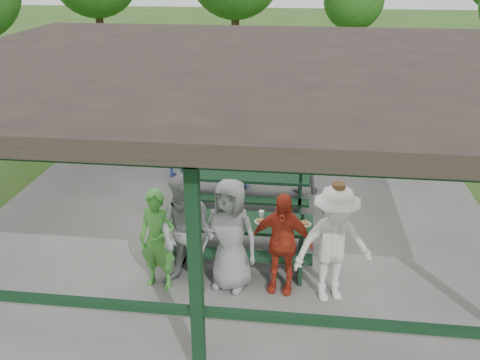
# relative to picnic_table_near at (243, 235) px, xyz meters

# --- Properties ---
(ground) EXTENTS (90.00, 90.00, 0.00)m
(ground) POSITION_rel_picnic_table_near_xyz_m (-0.25, 1.20, -0.57)
(ground) COLOR #2F591B
(ground) RESTS_ON ground
(concrete_slab) EXTENTS (10.00, 8.00, 0.10)m
(concrete_slab) POSITION_rel_picnic_table_near_xyz_m (-0.25, 1.20, -0.52)
(concrete_slab) COLOR slate
(concrete_slab) RESTS_ON ground
(pavilion_structure) EXTENTS (10.60, 8.60, 3.24)m
(pavilion_structure) POSITION_rel_picnic_table_near_xyz_m (-0.25, 1.20, 2.60)
(pavilion_structure) COLOR black
(pavilion_structure) RESTS_ON concrete_slab
(picnic_table_near) EXTENTS (2.37, 1.39, 0.75)m
(picnic_table_near) POSITION_rel_picnic_table_near_xyz_m (0.00, 0.00, 0.00)
(picnic_table_near) COLOR black
(picnic_table_near) RESTS_ON concrete_slab
(picnic_table_far) EXTENTS (2.62, 1.39, 0.75)m
(picnic_table_far) POSITION_rel_picnic_table_near_xyz_m (-0.18, 2.00, 0.01)
(picnic_table_far) COLOR black
(picnic_table_far) RESTS_ON concrete_slab
(table_setting) EXTENTS (2.25, 0.45, 0.10)m
(table_setting) POSITION_rel_picnic_table_near_xyz_m (-0.09, 0.04, 0.32)
(table_setting) COLOR white
(table_setting) RESTS_ON picnic_table_near
(contestant_green) EXTENTS (0.67, 0.51, 1.66)m
(contestant_green) POSITION_rel_picnic_table_near_xyz_m (-1.22, -0.91, 0.36)
(contestant_green) COLOR #469738
(contestant_green) RESTS_ON concrete_slab
(contestant_grey_left) EXTENTS (1.10, 0.95, 1.93)m
(contestant_grey_left) POSITION_rel_picnic_table_near_xyz_m (-0.74, -0.93, 0.50)
(contestant_grey_left) COLOR gray
(contestant_grey_left) RESTS_ON concrete_slab
(contestant_grey_mid) EXTENTS (1.03, 0.81, 1.84)m
(contestant_grey_mid) POSITION_rel_picnic_table_near_xyz_m (-0.10, -0.79, 0.45)
(contestant_grey_mid) COLOR gray
(contestant_grey_mid) RESTS_ON concrete_slab
(contestant_red) EXTENTS (1.02, 0.53, 1.66)m
(contestant_red) POSITION_rel_picnic_table_near_xyz_m (0.68, -0.78, 0.36)
(contestant_red) COLOR #B9341E
(contestant_red) RESTS_ON concrete_slab
(contestant_white_fedora) EXTENTS (1.37, 1.03, 1.93)m
(contestant_white_fedora) POSITION_rel_picnic_table_near_xyz_m (1.46, -0.91, 0.47)
(contestant_white_fedora) COLOR silver
(contestant_white_fedora) RESTS_ON concrete_slab
(spectator_lblue) EXTENTS (1.42, 0.67, 1.47)m
(spectator_lblue) POSITION_rel_picnic_table_near_xyz_m (-0.46, 2.97, 0.27)
(spectator_lblue) COLOR #89A1D4
(spectator_lblue) RESTS_ON concrete_slab
(spectator_blue) EXTENTS (0.83, 0.70, 1.93)m
(spectator_blue) POSITION_rel_picnic_table_near_xyz_m (-1.93, 3.31, 0.50)
(spectator_blue) COLOR #4255AC
(spectator_blue) RESTS_ON concrete_slab
(spectator_grey) EXTENTS (0.76, 0.61, 1.49)m
(spectator_grey) POSITION_rel_picnic_table_near_xyz_m (1.00, 2.92, 0.28)
(spectator_grey) COLOR gray
(spectator_grey) RESTS_ON concrete_slab
(pickup_truck) EXTENTS (5.49, 3.44, 1.41)m
(pickup_truck) POSITION_rel_picnic_table_near_xyz_m (3.38, 9.36, 0.14)
(pickup_truck) COLOR silver
(pickup_truck) RESTS_ON ground
(farm_trailer) EXTENTS (3.54, 2.40, 1.26)m
(farm_trailer) POSITION_rel_picnic_table_near_xyz_m (-4.73, 10.21, 0.06)
(farm_trailer) COLOR navy
(farm_trailer) RESTS_ON ground
(tree_mid) EXTENTS (2.83, 2.83, 4.42)m
(tree_mid) POSITION_rel_picnic_table_near_xyz_m (3.16, 18.15, 2.41)
(tree_mid) COLOR black
(tree_mid) RESTS_ON ground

